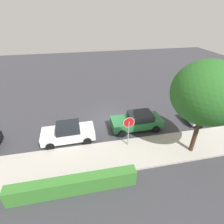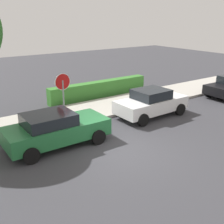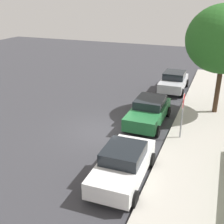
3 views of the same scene
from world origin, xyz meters
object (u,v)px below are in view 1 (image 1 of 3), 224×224
Objects in this scene: parked_car_green at (137,121)px; street_tree_near_corner at (207,93)px; parked_car_silver at (208,114)px; stop_sign at (129,127)px; parked_car_white at (68,133)px.

street_tree_near_corner reaches higher than parked_car_green.
street_tree_near_corner is at bearing 40.56° from parked_car_silver.
street_tree_near_corner is at bearing 162.30° from stop_sign.
street_tree_near_corner reaches higher than parked_car_white.
parked_car_white is 1.01× the size of parked_car_silver.
street_tree_near_corner is at bearing 130.50° from parked_car_green.
stop_sign is 0.39× the size of street_tree_near_corner.
parked_car_green is at bearing -2.16° from parked_car_silver.
parked_car_white is (5.78, 0.46, -0.01)m from parked_car_green.
street_tree_near_corner is (3.77, 3.23, 3.90)m from parked_car_silver.
stop_sign is at bearing 159.67° from parked_car_white.
parked_car_green is at bearing -124.16° from stop_sign.
parked_car_green is 5.80m from parked_car_white.
street_tree_near_corner is (-4.39, 1.40, 2.87)m from stop_sign.
parked_car_silver reaches higher than parked_car_white.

